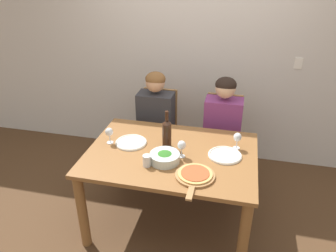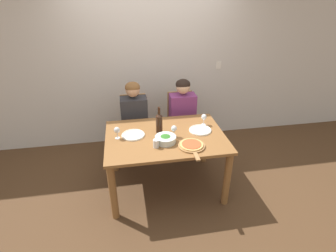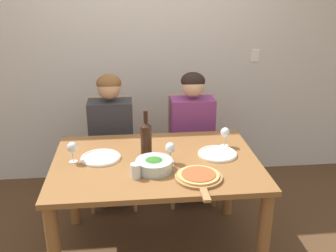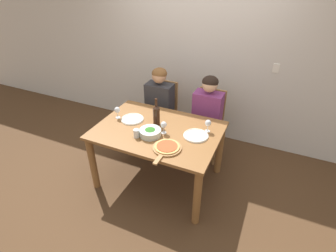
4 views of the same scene
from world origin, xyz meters
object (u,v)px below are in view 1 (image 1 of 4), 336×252
(wine_glass_left, at_px, (109,133))
(person_woman, at_px, (155,116))
(chair_right, at_px, (222,137))
(wine_glass_right, at_px, (237,138))
(wine_bottle, at_px, (167,133))
(dinner_plate_right, at_px, (225,155))
(broccoli_bowl, at_px, (165,157))
(dinner_plate_left, at_px, (131,142))
(wine_glass_centre, at_px, (182,146))
(water_tumbler, at_px, (147,161))
(chair_left, at_px, (158,130))
(pizza_on_board, at_px, (195,175))
(person_man, at_px, (222,123))

(wine_glass_left, bearing_deg, person_woman, 70.99)
(chair_right, height_order, wine_glass_right, chair_right)
(wine_bottle, bearing_deg, dinner_plate_right, -5.10)
(broccoli_bowl, height_order, dinner_plate_left, broccoli_bowl)
(person_woman, relative_size, broccoli_bowl, 4.96)
(wine_glass_right, bearing_deg, wine_glass_centre, -151.61)
(water_tumbler, bearing_deg, person_woman, 101.08)
(person_woman, distance_m, wine_bottle, 0.71)
(dinner_plate_right, xyz_separation_m, water_tumbler, (-0.60, -0.29, 0.04))
(broccoli_bowl, height_order, water_tumbler, water_tumbler)
(water_tumbler, bearing_deg, dinner_plate_right, 25.45)
(wine_glass_right, bearing_deg, chair_left, 143.73)
(pizza_on_board, bearing_deg, person_woman, 119.82)
(wine_bottle, height_order, wine_glass_centre, wine_bottle)
(pizza_on_board, xyz_separation_m, wine_glass_right, (0.29, 0.50, 0.09))
(chair_right, height_order, person_woman, person_woman)
(broccoli_bowl, height_order, pizza_on_board, broccoli_bowl)
(person_woman, xyz_separation_m, wine_glass_left, (-0.24, -0.69, 0.14))
(dinner_plate_right, bearing_deg, pizza_on_board, -119.99)
(broccoli_bowl, xyz_separation_m, pizza_on_board, (0.27, -0.15, -0.02))
(chair_left, bearing_deg, wine_glass_left, -106.44)
(chair_left, distance_m, dinner_plate_right, 1.15)
(dinner_plate_left, height_order, pizza_on_board, pizza_on_board)
(wine_bottle, relative_size, wine_glass_centre, 2.27)
(person_man, distance_m, dinner_plate_right, 0.68)
(wine_bottle, bearing_deg, person_woman, 113.52)
(pizza_on_board, xyz_separation_m, water_tumbler, (-0.40, 0.06, 0.03))
(wine_glass_right, bearing_deg, chair_right, 104.03)
(person_woman, bearing_deg, water_tumbler, -78.92)
(wine_glass_left, bearing_deg, pizza_on_board, -22.08)
(chair_left, relative_size, dinner_plate_right, 3.41)
(dinner_plate_right, xyz_separation_m, wine_glass_centre, (-0.36, -0.09, 0.10))
(pizza_on_board, bearing_deg, water_tumbler, 171.12)
(chair_right, bearing_deg, person_man, -90.00)
(pizza_on_board, bearing_deg, wine_glass_centre, 120.94)
(chair_right, xyz_separation_m, dinner_plate_left, (-0.77, -0.77, 0.27))
(dinner_plate_right, bearing_deg, chair_left, 134.83)
(dinner_plate_left, distance_m, wine_glass_right, 0.94)
(broccoli_bowl, relative_size, dinner_plate_right, 0.87)
(chair_left, height_order, dinner_plate_left, chair_left)
(chair_left, bearing_deg, water_tumbler, -80.08)
(chair_left, relative_size, wine_glass_centre, 6.41)
(broccoli_bowl, bearing_deg, chair_left, 107.61)
(dinner_plate_right, bearing_deg, chair_right, 95.23)
(chair_right, relative_size, pizza_on_board, 2.16)
(pizza_on_board, height_order, wine_glass_right, wine_glass_right)
(chair_right, height_order, wine_glass_left, chair_right)
(wine_bottle, xyz_separation_m, broccoli_bowl, (0.04, -0.24, -0.10))
(dinner_plate_left, bearing_deg, wine_glass_right, 7.84)
(wine_bottle, distance_m, wine_glass_centre, 0.21)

